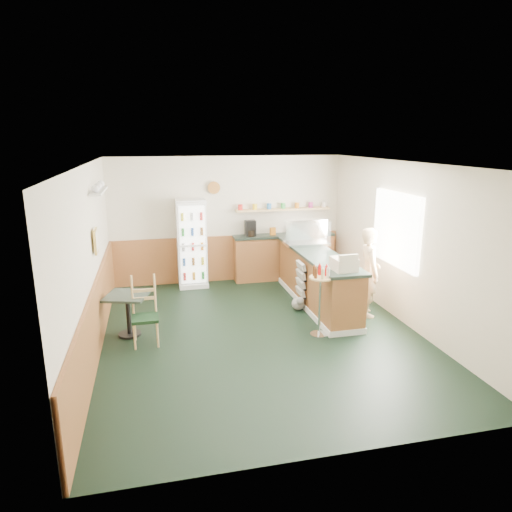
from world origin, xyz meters
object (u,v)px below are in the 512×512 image
object	(u,v)px
cash_register	(344,264)
shopkeeper	(369,272)
display_case	(307,233)
cafe_table	(128,307)
condiment_stand	(320,292)
drinks_fridge	(192,244)
cafe_chair	(145,308)

from	to	relation	value
cash_register	shopkeeper	size ratio (longest dim) A/B	0.24
display_case	cafe_table	size ratio (longest dim) A/B	1.09
cafe_table	cash_register	bearing A→B (deg)	-8.63
cash_register	condiment_stand	size ratio (longest dim) A/B	0.33
cash_register	cafe_table	size ratio (longest dim) A/B	0.48
drinks_fridge	display_case	xyz separation A→B (m)	(2.17, -1.02, 0.33)
cafe_chair	cafe_table	bearing A→B (deg)	130.77
cafe_table	cafe_chair	xyz separation A→B (m)	(0.27, -0.30, 0.07)
drinks_fridge	condiment_stand	world-z (taller)	drinks_fridge
drinks_fridge	shopkeeper	world-z (taller)	drinks_fridge
cafe_table	shopkeeper	bearing A→B (deg)	-0.50
condiment_stand	cafe_chair	xyz separation A→B (m)	(-2.69, 0.37, -0.18)
shopkeeper	condiment_stand	xyz separation A→B (m)	(-1.14, -0.63, -0.06)
cash_register	cafe_chair	distance (m)	3.19
shopkeeper	condiment_stand	world-z (taller)	shopkeeper
display_case	cafe_table	distance (m)	3.72
drinks_fridge	cafe_table	distance (m)	2.67
display_case	condiment_stand	xyz separation A→B (m)	(-0.44, -1.97, -0.52)
drinks_fridge	cafe_chair	distance (m)	2.82
condiment_stand	shopkeeper	bearing A→B (deg)	29.03
cash_register	drinks_fridge	bearing A→B (deg)	125.24
cash_register	cafe_chair	xyz separation A→B (m)	(-3.13, 0.22, -0.56)
drinks_fridge	cafe_chair	world-z (taller)	drinks_fridge
cash_register	condiment_stand	world-z (taller)	cash_register
cash_register	cafe_chair	size ratio (longest dim) A/B	0.35
cash_register	shopkeeper	bearing A→B (deg)	32.36
shopkeeper	cafe_table	size ratio (longest dim) A/B	2.03
display_case	cafe_chair	distance (m)	3.59
condiment_stand	cafe_table	xyz separation A→B (m)	(-2.96, 0.67, -0.25)
drinks_fridge	condiment_stand	xyz separation A→B (m)	(1.73, -3.00, -0.19)
drinks_fridge	shopkeeper	distance (m)	3.72
drinks_fridge	cafe_table	bearing A→B (deg)	-117.87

